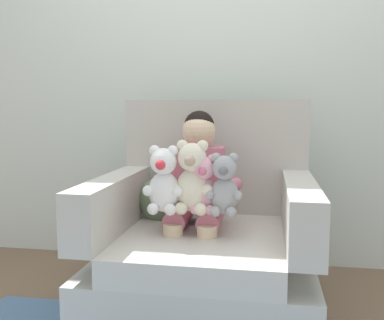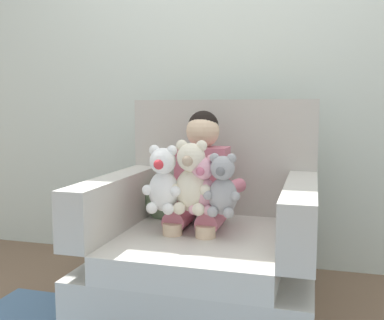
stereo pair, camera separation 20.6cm
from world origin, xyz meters
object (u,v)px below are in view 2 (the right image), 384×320
Objects in this scene: seated_child at (199,184)px; throw_pillow at (168,200)px; plush_cream at (191,179)px; plush_pink at (203,186)px; armchair at (208,245)px; plush_white at (163,181)px; plush_grey at (223,187)px.

throw_pillow is at bearing 157.34° from seated_child.
seated_child is 0.19m from plush_cream.
plush_cream is 1.24× the size of plush_pink.
plush_white is at bearing -136.29° from armchair.
plush_grey is (0.16, -0.20, 0.03)m from seated_child.
plush_white is 1.21× the size of throw_pillow.
armchair reaches higher than seated_child.
seated_child is 3.01× the size of plush_pink.
plush_grey is 0.48m from throw_pillow.
armchair is 0.38m from plush_grey.
armchair reaches higher than plush_grey.
plush_cream is (0.01, -0.18, 0.05)m from seated_child.
armchair is at bearing 136.22° from plush_grey.
seated_child reaches higher than throw_pillow.
armchair is 3.10× the size of plush_cream.
armchair is at bearing 102.84° from plush_pink.
armchair is 0.35m from plush_pink.
armchair is at bearing -27.74° from throw_pillow.
throw_pillow is at bearing 133.37° from plush_cream.
armchair is 3.84× the size of plush_pink.
plush_white is (-0.18, -0.03, 0.02)m from plush_pink.
plush_pink reaches higher than throw_pillow.
armchair is at bearing -26.79° from seated_child.
plush_pink is (0.05, 0.01, -0.03)m from plush_cream.
seated_child is 0.18m from plush_pink.
plush_white is (-0.12, -0.20, 0.04)m from seated_child.
plush_grey is at bearing -3.89° from plush_pink.
plush_grey is (0.10, -0.16, 0.33)m from armchair.
plush_white is 0.35m from throw_pillow.
plush_pink is at bearing 179.41° from plush_grey.
seated_child is 2.91× the size of plush_grey.
armchair is 3.71× the size of plush_grey.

